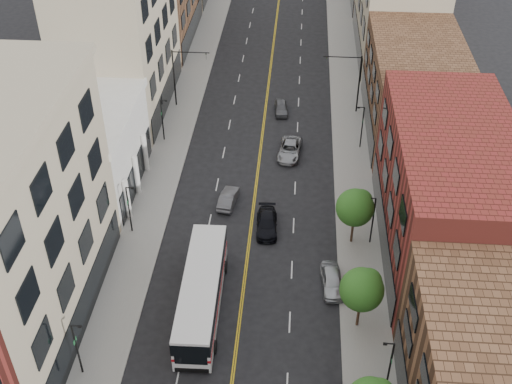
% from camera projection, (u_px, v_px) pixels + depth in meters
% --- Properties ---
extents(sidewalk_left, '(4.00, 110.00, 0.15)m').
position_uv_depth(sidewalk_left, '(165.00, 165.00, 68.50)').
color(sidewalk_left, gray).
rests_on(sidewalk_left, ground).
extents(sidewalk_right, '(4.00, 110.00, 0.15)m').
position_uv_depth(sidewalk_right, '(353.00, 173.00, 67.34)').
color(sidewalk_right, gray).
rests_on(sidewalk_right, ground).
extents(bldg_l_tanoffice, '(10.00, 22.00, 18.00)m').
position_uv_depth(bldg_l_tanoffice, '(1.00, 232.00, 46.00)').
color(bldg_l_tanoffice, tan).
rests_on(bldg_l_tanoffice, ground).
extents(bldg_l_white, '(10.00, 14.00, 8.00)m').
position_uv_depth(bldg_l_white, '(84.00, 152.00, 63.36)').
color(bldg_l_white, silver).
rests_on(bldg_l_white, ground).
extents(bldg_l_far_a, '(10.00, 20.00, 18.00)m').
position_uv_depth(bldg_l_far_a, '(119.00, 35.00, 73.92)').
color(bldg_l_far_a, tan).
rests_on(bldg_l_far_a, ground).
extents(bldg_r_mid, '(10.00, 22.00, 12.00)m').
position_uv_depth(bldg_r_mid, '(448.00, 194.00, 54.60)').
color(bldg_r_mid, maroon).
rests_on(bldg_r_mid, ground).
extents(bldg_r_far_a, '(10.00, 20.00, 10.00)m').
position_uv_depth(bldg_r_far_a, '(415.00, 89.00, 71.95)').
color(bldg_r_far_a, brown).
rests_on(bldg_r_far_a, ground).
extents(bldg_r_far_b, '(10.00, 22.00, 14.00)m').
position_uv_depth(bldg_r_far_b, '(398.00, 3.00, 87.51)').
color(bldg_r_far_b, tan).
rests_on(bldg_r_far_b, ground).
extents(tree_r_2, '(3.40, 3.40, 5.59)m').
position_uv_depth(tree_r_2, '(363.00, 288.00, 48.25)').
color(tree_r_2, black).
rests_on(tree_r_2, sidewalk_right).
extents(tree_r_3, '(3.40, 3.40, 5.59)m').
position_uv_depth(tree_r_3, '(356.00, 206.00, 56.22)').
color(tree_r_3, black).
rests_on(tree_r_3, sidewalk_right).
extents(lamp_l_1, '(0.81, 0.55, 5.05)m').
position_uv_depth(lamp_l_1, '(77.00, 346.00, 45.28)').
color(lamp_l_1, black).
rests_on(lamp_l_1, sidewalk_left).
extents(lamp_l_2, '(0.81, 0.55, 5.05)m').
position_uv_depth(lamp_l_2, '(129.00, 207.00, 58.04)').
color(lamp_l_2, black).
rests_on(lamp_l_2, sidewalk_left).
extents(lamp_l_3, '(0.81, 0.55, 5.05)m').
position_uv_depth(lamp_l_3, '(163.00, 118.00, 70.81)').
color(lamp_l_3, black).
rests_on(lamp_l_3, sidewalk_left).
extents(lamp_r_1, '(0.81, 0.55, 5.05)m').
position_uv_depth(lamp_r_1, '(390.00, 365.00, 44.01)').
color(lamp_r_1, black).
rests_on(lamp_r_1, sidewalk_right).
extents(lamp_r_2, '(0.81, 0.55, 5.05)m').
position_uv_depth(lamp_r_2, '(373.00, 218.00, 56.77)').
color(lamp_r_2, black).
rests_on(lamp_r_2, sidewalk_right).
extents(lamp_r_3, '(0.81, 0.55, 5.05)m').
position_uv_depth(lamp_r_3, '(362.00, 125.00, 69.54)').
color(lamp_r_3, black).
rests_on(lamp_r_3, sidewalk_right).
extents(signal_mast_left, '(4.49, 0.18, 7.20)m').
position_uv_depth(signal_mast_left, '(180.00, 72.00, 76.14)').
color(signal_mast_left, black).
rests_on(signal_mast_left, sidewalk_left).
extents(signal_mast_right, '(4.49, 0.18, 7.20)m').
position_uv_depth(signal_mast_right, '(353.00, 77.00, 74.95)').
color(signal_mast_right, black).
rests_on(signal_mast_right, sidewalk_right).
extents(city_bus, '(3.37, 13.19, 3.38)m').
position_uv_depth(city_bus, '(202.00, 291.00, 50.99)').
color(city_bus, white).
rests_on(city_bus, ground).
extents(car_parked_far, '(2.19, 4.54, 1.49)m').
position_uv_depth(car_parked_far, '(332.00, 281.00, 53.65)').
color(car_parked_far, '#ABAFB3').
rests_on(car_parked_far, ground).
extents(car_lane_behind, '(1.92, 4.22, 1.34)m').
position_uv_depth(car_lane_behind, '(228.00, 198.00, 62.87)').
color(car_lane_behind, '#525358').
rests_on(car_lane_behind, ground).
extents(car_lane_a, '(2.15, 4.81, 1.37)m').
position_uv_depth(car_lane_a, '(267.00, 223.00, 59.75)').
color(car_lane_a, black).
rests_on(car_lane_a, ground).
extents(car_lane_b, '(2.83, 5.30, 1.42)m').
position_uv_depth(car_lane_b, '(290.00, 150.00, 69.78)').
color(car_lane_b, gray).
rests_on(car_lane_b, ground).
extents(car_lane_c, '(1.92, 3.98, 1.31)m').
position_uv_depth(car_lane_c, '(281.00, 108.00, 77.26)').
color(car_lane_c, '#525358').
rests_on(car_lane_c, ground).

